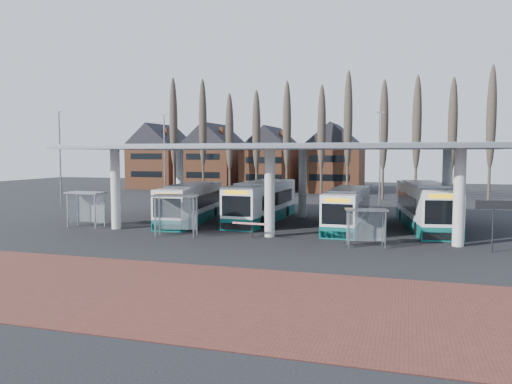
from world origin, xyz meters
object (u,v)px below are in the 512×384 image
(bus_1, at_px, (262,202))
(shelter_1, at_px, (177,206))
(shelter_2, at_px, (366,219))
(bus_3, at_px, (425,206))
(bus_0, at_px, (191,204))
(bus_2, at_px, (348,209))
(shelter_0, at_px, (87,201))

(bus_1, relative_size, shelter_1, 3.63)
(bus_1, xyz_separation_m, shelter_2, (9.29, -9.29, 0.11))
(bus_1, bearing_deg, shelter_2, -43.11)
(bus_3, bearing_deg, bus_1, 171.06)
(shelter_2, bearing_deg, bus_3, 55.89)
(bus_0, xyz_separation_m, bus_2, (12.89, 0.25, -0.05))
(bus_1, bearing_deg, bus_2, -12.26)
(bus_3, bearing_deg, shelter_0, -172.40)
(bus_2, xyz_separation_m, shelter_2, (1.94, -7.44, 0.25))
(bus_1, xyz_separation_m, shelter_1, (-3.57, -8.93, 0.50))
(bus_2, bearing_deg, shelter_2, -74.74)
(shelter_1, distance_m, shelter_2, 12.87)
(bus_3, height_order, shelter_2, bus_3)
(bus_2, xyz_separation_m, bus_3, (5.63, 1.78, 0.20))
(bus_3, distance_m, shelter_2, 9.93)
(bus_0, relative_size, bus_1, 0.95)
(shelter_1, bearing_deg, shelter_0, 156.16)
(bus_0, relative_size, bus_2, 1.05)
(bus_2, height_order, bus_3, bus_3)
(bus_1, distance_m, shelter_0, 14.01)
(shelter_0, bearing_deg, bus_1, 33.71)
(bus_0, bearing_deg, bus_2, -5.41)
(shelter_2, bearing_deg, bus_0, 141.81)
(bus_3, bearing_deg, bus_2, -171.06)
(shelter_0, distance_m, shelter_2, 21.33)
(bus_1, height_order, shelter_2, bus_1)
(bus_3, bearing_deg, shelter_2, -120.39)
(bus_2, relative_size, shelter_2, 4.06)
(bus_1, height_order, shelter_1, bus_1)
(shelter_2, bearing_deg, bus_2, 92.31)
(bus_0, relative_size, shelter_0, 3.88)
(bus_0, distance_m, shelter_0, 8.27)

